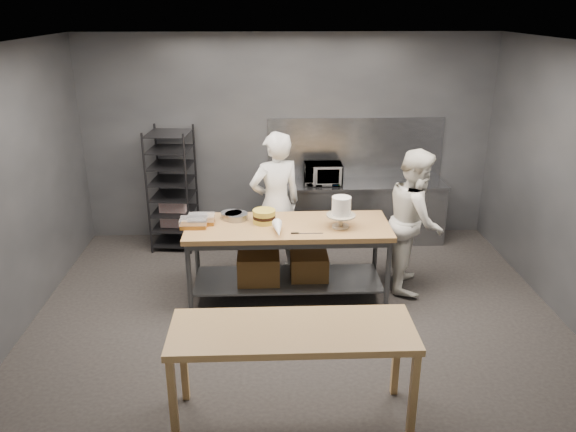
# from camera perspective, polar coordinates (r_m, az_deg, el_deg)

# --- Properties ---
(ground) EXTENTS (6.00, 6.00, 0.00)m
(ground) POSITION_cam_1_polar(r_m,az_deg,el_deg) (6.55, 0.91, -10.09)
(ground) COLOR black
(ground) RESTS_ON ground
(back_wall) EXTENTS (6.00, 0.04, 3.00)m
(back_wall) POSITION_cam_1_polar(r_m,az_deg,el_deg) (8.33, 0.01, 7.88)
(back_wall) COLOR #4C4F54
(back_wall) RESTS_ON ground
(work_table) EXTENTS (2.40, 0.90, 0.92)m
(work_table) POSITION_cam_1_polar(r_m,az_deg,el_deg) (6.74, -0.33, -3.67)
(work_table) COLOR #92603A
(work_table) RESTS_ON ground
(near_counter) EXTENTS (2.00, 0.70, 0.90)m
(near_counter) POSITION_cam_1_polar(r_m,az_deg,el_deg) (4.68, 0.46, -12.24)
(near_counter) COLOR #A47A43
(near_counter) RESTS_ON ground
(back_counter) EXTENTS (2.60, 0.60, 0.90)m
(back_counter) POSITION_cam_1_polar(r_m,az_deg,el_deg) (8.42, 6.91, 0.43)
(back_counter) COLOR slate
(back_counter) RESTS_ON ground
(splashback_panel) EXTENTS (2.60, 0.02, 0.90)m
(splashback_panel) POSITION_cam_1_polar(r_m,az_deg,el_deg) (8.44, 6.87, 6.86)
(splashback_panel) COLOR slate
(splashback_panel) RESTS_ON back_counter
(speed_rack) EXTENTS (0.66, 0.70, 1.75)m
(speed_rack) POSITION_cam_1_polar(r_m,az_deg,el_deg) (8.22, -11.64, 2.61)
(speed_rack) COLOR black
(speed_rack) RESTS_ON ground
(chef_behind) EXTENTS (0.81, 0.68, 1.90)m
(chef_behind) POSITION_cam_1_polar(r_m,az_deg,el_deg) (7.19, -1.25, 1.19)
(chef_behind) COLOR white
(chef_behind) RESTS_ON ground
(chef_right) EXTENTS (0.84, 0.98, 1.77)m
(chef_right) POSITION_cam_1_polar(r_m,az_deg,el_deg) (7.02, 12.79, -0.41)
(chef_right) COLOR silver
(chef_right) RESTS_ON ground
(microwave) EXTENTS (0.54, 0.37, 0.30)m
(microwave) POSITION_cam_1_polar(r_m,az_deg,el_deg) (8.17, 3.58, 4.32)
(microwave) COLOR black
(microwave) RESTS_ON back_counter
(frosted_cake_stand) EXTENTS (0.34, 0.34, 0.37)m
(frosted_cake_stand) POSITION_cam_1_polar(r_m,az_deg,el_deg) (6.49, 5.43, 0.71)
(frosted_cake_stand) COLOR #B8AD93
(frosted_cake_stand) RESTS_ON work_table
(layer_cake) EXTENTS (0.27, 0.27, 0.16)m
(layer_cake) POSITION_cam_1_polar(r_m,az_deg,el_deg) (6.65, -2.44, -0.04)
(layer_cake) COLOR gold
(layer_cake) RESTS_ON work_table
(cake_pans) EXTENTS (0.72, 0.33, 0.07)m
(cake_pans) POSITION_cam_1_polar(r_m,az_deg,el_deg) (6.80, -6.59, -0.05)
(cake_pans) COLOR gray
(cake_pans) RESTS_ON work_table
(piping_bag) EXTENTS (0.14, 0.38, 0.12)m
(piping_bag) POSITION_cam_1_polar(r_m,az_deg,el_deg) (6.32, -1.01, -1.37)
(piping_bag) COLOR white
(piping_bag) RESTS_ON work_table
(offset_spatula) EXTENTS (0.36, 0.02, 0.02)m
(offset_spatula) POSITION_cam_1_polar(r_m,az_deg,el_deg) (6.36, 1.49, -1.76)
(offset_spatula) COLOR slate
(offset_spatula) RESTS_ON work_table
(pastry_clamshells) EXTENTS (0.39, 0.32, 0.11)m
(pastry_clamshells) POSITION_cam_1_polar(r_m,az_deg,el_deg) (6.66, -9.18, -0.49)
(pastry_clamshells) COLOR #A86C21
(pastry_clamshells) RESTS_ON work_table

